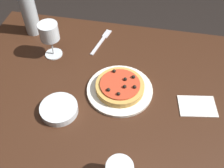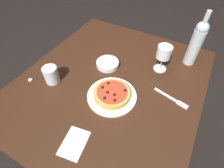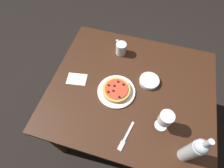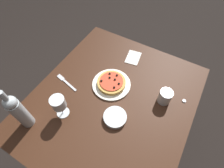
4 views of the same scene
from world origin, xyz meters
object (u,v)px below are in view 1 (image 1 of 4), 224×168
(wine_bottle, at_px, (27,5))
(side_bowl, at_px, (59,109))
(dining_table, at_px, (94,114))
(dinner_plate, at_px, (120,90))
(wine_glass, at_px, (49,33))
(pizza, at_px, (120,86))
(fork, at_px, (102,40))

(wine_bottle, xyz_separation_m, side_bowl, (0.27, -0.43, -0.13))
(dining_table, relative_size, wine_bottle, 3.42)
(dinner_plate, bearing_deg, wine_glass, 155.18)
(dinner_plate, bearing_deg, side_bowl, -145.04)
(dinner_plate, height_order, side_bowl, side_bowl)
(wine_bottle, bearing_deg, side_bowl, -57.51)
(wine_glass, relative_size, side_bowl, 1.17)
(pizza, height_order, wine_bottle, wine_bottle)
(pizza, height_order, wine_glass, wine_glass)
(dining_table, xyz_separation_m, fork, (-0.04, 0.34, 0.10))
(dinner_plate, height_order, pizza, pizza)
(wine_bottle, relative_size, side_bowl, 2.38)
(pizza, relative_size, side_bowl, 1.37)
(pizza, xyz_separation_m, wine_bottle, (-0.47, 0.29, 0.12))
(dinner_plate, bearing_deg, fork, 115.40)
(dining_table, relative_size, dinner_plate, 4.38)
(side_bowl, height_order, fork, side_bowl)
(dinner_plate, relative_size, wine_bottle, 0.78)
(dining_table, relative_size, wine_glass, 6.96)
(fork, bearing_deg, wine_bottle, 102.52)
(wine_bottle, bearing_deg, dinner_plate, -31.27)
(dinner_plate, height_order, wine_bottle, wine_bottle)
(wine_bottle, height_order, side_bowl, wine_bottle)
(dinner_plate, xyz_separation_m, wine_bottle, (-0.47, 0.29, 0.14))
(pizza, xyz_separation_m, wine_glass, (-0.32, 0.15, 0.09))
(dining_table, distance_m, dinner_plate, 0.15)
(dinner_plate, xyz_separation_m, wine_glass, (-0.32, 0.15, 0.11))
(dining_table, bearing_deg, side_bowl, -142.87)
(wine_bottle, xyz_separation_m, fork, (0.34, -0.00, -0.14))
(dining_table, xyz_separation_m, dinner_plate, (0.09, 0.06, 0.11))
(dining_table, relative_size, pizza, 5.97)
(wine_glass, relative_size, wine_bottle, 0.49)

